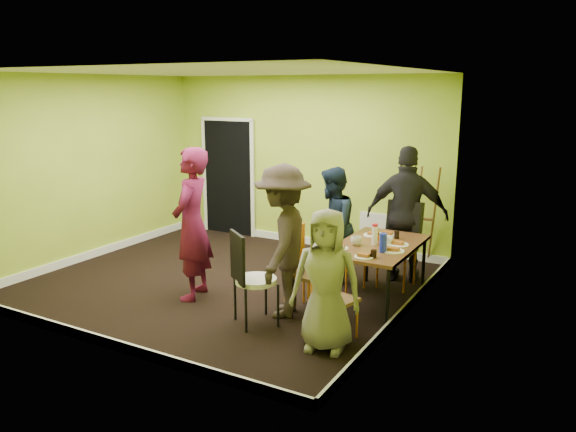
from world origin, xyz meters
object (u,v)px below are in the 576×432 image
dining_table (377,249)px  person_back_end (407,215)px  chair_front_end (331,294)px  person_front_end (326,280)px  chair_bentwood (249,274)px  chair_back_end (403,226)px  orange_bottle (378,238)px  chair_left_near (301,264)px  person_left_far (332,226)px  person_left_near (283,241)px  blue_bottle (383,243)px  chair_left_far (343,247)px  easel (419,216)px  person_standing (192,224)px  thermos (375,235)px

dining_table → person_back_end: 1.01m
chair_front_end → person_front_end: 0.28m
chair_bentwood → dining_table: bearing=90.1°
chair_back_end → orange_bottle: 0.71m
chair_left_near → person_left_far: 1.10m
chair_back_end → person_left_near: (-0.86, -1.74, 0.09)m
blue_bottle → orange_bottle: bearing=116.1°
chair_left_far → chair_left_near: bearing=14.9°
easel → person_standing: bearing=-128.0°
chair_left_far → chair_left_near: (-0.11, -0.97, 0.03)m
dining_table → orange_bottle: 0.20m
thermos → orange_bottle: size_ratio=3.06×
chair_bentwood → orange_bottle: bearing=94.8°
chair_bentwood → easel: (1.00, 3.04, 0.16)m
chair_back_end → person_back_end: 0.17m
thermos → person_left_far: size_ratio=0.14×
person_left_far → orange_bottle: bearing=55.4°
blue_bottle → person_standing: (-2.25, -0.66, 0.09)m
chair_back_end → thermos: bearing=89.0°
person_left_near → person_back_end: (0.88, 1.85, 0.04)m
chair_left_near → chair_back_end: (0.75, 1.51, 0.22)m
blue_bottle → person_back_end: 1.27m
person_left_far → chair_back_end: bearing=102.1°
thermos → orange_bottle: thermos is taller
chair_left_far → chair_front_end: chair_left_far is taller
dining_table → person_left_far: person_left_far is taller
person_standing → chair_left_far: bearing=113.8°
easel → person_standing: person_standing is taller
chair_left_far → orange_bottle: chair_left_far is taller
chair_left_near → person_left_far: bearing=-163.7°
thermos → person_left_near: (-0.80, -0.84, 0.02)m
orange_bottle → chair_left_near: bearing=-129.4°
dining_table → person_back_end: bearing=87.0°
dining_table → person_left_near: person_left_near is taller
thermos → orange_bottle: bearing=96.9°
person_left_far → chair_bentwood: bearing=-21.5°
chair_left_far → orange_bottle: size_ratio=12.99×
chair_bentwood → person_front_end: size_ratio=0.74×
person_standing → blue_bottle: bearing=89.3°
orange_bottle → chair_bentwood: bearing=-122.6°
chair_back_end → person_front_end: person_front_end is taller
chair_left_far → person_standing: person_standing is taller
blue_bottle → orange_bottle: size_ratio=2.99×
blue_bottle → person_back_end: person_back_end is taller
person_left_far → person_front_end: (0.81, -1.87, -0.06)m
dining_table → thermos: (-0.03, -0.03, 0.17)m
person_left_far → person_back_end: 1.03m
dining_table → blue_bottle: blue_bottle is taller
easel → thermos: easel is taller
chair_back_end → blue_bottle: chair_back_end is taller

